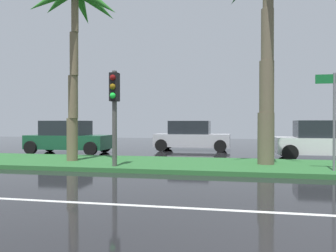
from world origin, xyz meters
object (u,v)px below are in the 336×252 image
object	(u,v)px
palm_tree_mid_left	(75,10)
car_in_traffic_third	(325,141)
street_name_sign	(334,108)
car_in_traffic_leading	(68,138)
car_in_traffic_second	(191,136)
traffic_signal_median_left	(114,101)

from	to	relation	value
palm_tree_mid_left	car_in_traffic_third	world-z (taller)	palm_tree_mid_left
palm_tree_mid_left	car_in_traffic_third	bearing A→B (deg)	22.54
street_name_sign	car_in_traffic_leading	size ratio (longest dim) A/B	0.70
car_in_traffic_leading	car_in_traffic_third	bearing A→B (deg)	-1.76
street_name_sign	car_in_traffic_second	bearing A→B (deg)	123.56
car_in_traffic_leading	car_in_traffic_second	world-z (taller)	same
traffic_signal_median_left	street_name_sign	size ratio (longest dim) A/B	1.08
traffic_signal_median_left	car_in_traffic_leading	bearing A→B (deg)	130.00
car_in_traffic_leading	street_name_sign	bearing A→B (deg)	-24.37
car_in_traffic_third	traffic_signal_median_left	bearing A→B (deg)	-146.36
traffic_signal_median_left	palm_tree_mid_left	bearing A→B (deg)	150.46
traffic_signal_median_left	car_in_traffic_third	xyz separation A→B (m)	(7.88, 5.25, -1.55)
street_name_sign	car_in_traffic_third	bearing A→B (deg)	79.74
street_name_sign	car_in_traffic_third	xyz separation A→B (m)	(0.89, 4.92, -1.25)
traffic_signal_median_left	car_in_traffic_second	world-z (taller)	traffic_signal_median_left
palm_tree_mid_left	car_in_traffic_second	distance (m)	9.74
street_name_sign	car_in_traffic_second	distance (m)	10.10
car_in_traffic_third	car_in_traffic_leading	bearing A→B (deg)	178.24
car_in_traffic_leading	car_in_traffic_second	size ratio (longest dim) A/B	1.00
traffic_signal_median_left	street_name_sign	xyz separation A→B (m)	(6.99, 0.32, -0.29)
car_in_traffic_second	traffic_signal_median_left	bearing A→B (deg)	-99.51
car_in_traffic_leading	car_in_traffic_second	bearing A→B (deg)	26.21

